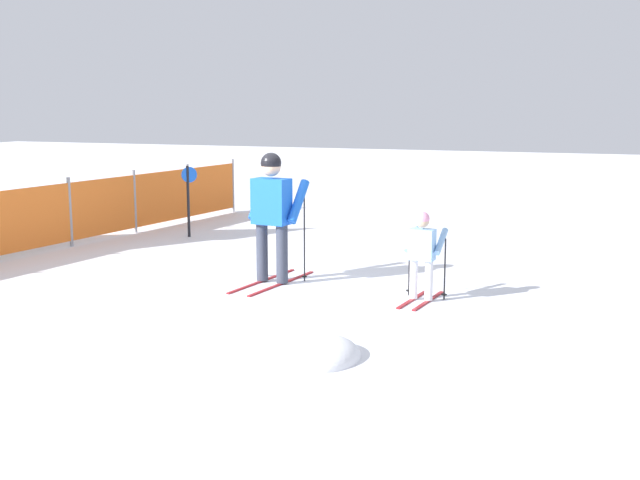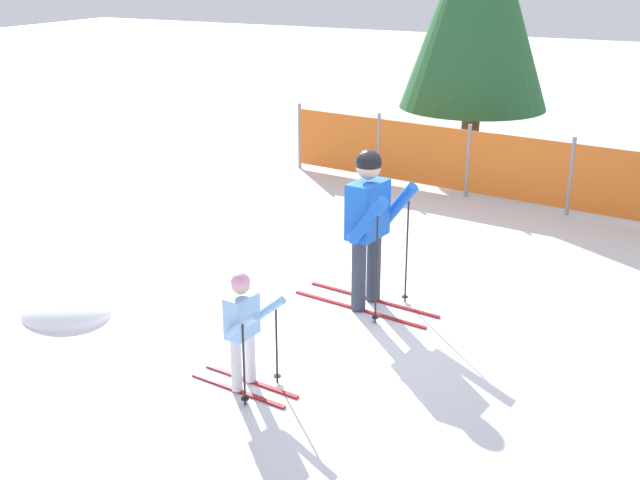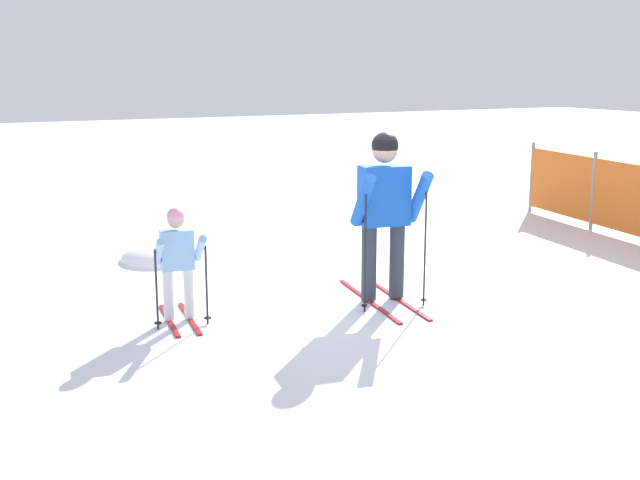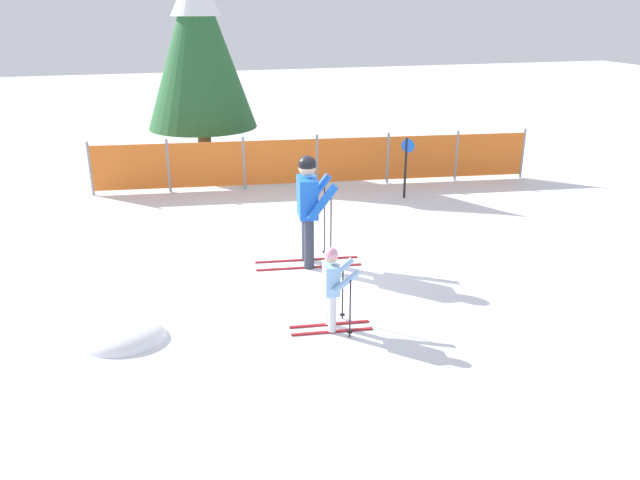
% 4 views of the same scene
% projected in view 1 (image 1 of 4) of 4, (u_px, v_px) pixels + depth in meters
% --- Properties ---
extents(ground_plane, '(60.00, 60.00, 0.00)m').
position_uv_depth(ground_plane, '(251.00, 286.00, 10.54)').
color(ground_plane, white).
extents(skier_adult, '(1.68, 0.78, 1.74)m').
position_uv_depth(skier_adult, '(272.00, 206.00, 10.57)').
color(skier_adult, maroon).
rests_on(skier_adult, ground_plane).
extents(skier_child, '(1.05, 0.53, 1.10)m').
position_uv_depth(skier_child, '(422.00, 249.00, 9.68)').
color(skier_child, maroon).
rests_on(skier_child, ground_plane).
extents(safety_fence, '(9.64, 1.28, 1.16)m').
position_uv_depth(safety_fence, '(70.00, 212.00, 13.35)').
color(safety_fence, gray).
rests_on(safety_fence, ground_plane).
extents(trail_marker, '(0.21, 0.21, 1.28)m').
position_uv_depth(trail_marker, '(189.00, 193.00, 14.25)').
color(trail_marker, black).
rests_on(trail_marker, ground_plane).
extents(snow_mound, '(1.01, 0.86, 0.40)m').
position_uv_depth(snow_mound, '(315.00, 357.00, 7.61)').
color(snow_mound, white).
rests_on(snow_mound, ground_plane).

